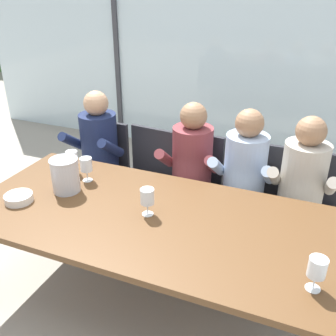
{
  "coord_description": "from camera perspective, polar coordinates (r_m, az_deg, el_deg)",
  "views": [
    {
      "loc": [
        0.86,
        -1.73,
        2.0
      ],
      "look_at": [
        0.0,
        0.35,
        0.88
      ],
      "focal_mm": 40.45,
      "sensor_mm": 36.0,
      "label": 1
    }
  ],
  "objects": [
    {
      "name": "ground",
      "position": [
        3.49,
        4.11,
        -8.53
      ],
      "size": [
        14.0,
        14.0,
        0.0
      ],
      "primitive_type": "plane",
      "color": "#9E9384"
    },
    {
      "name": "window_glass_panel",
      "position": [
        4.56,
        11.81,
        17.1
      ],
      "size": [
        7.42,
        0.03,
        2.6
      ],
      "primitive_type": "cube",
      "color": "silver",
      "rests_on": "ground"
    },
    {
      "name": "window_mullion_left",
      "position": [
        5.13,
        -7.77,
        18.38
      ],
      "size": [
        0.06,
        0.06,
        2.6
      ],
      "primitive_type": "cube",
      "color": "#38383D",
      "rests_on": "ground"
    },
    {
      "name": "hillside_vineyard",
      "position": [
        8.35,
        17.07,
        17.3
      ],
      "size": [
        13.42,
        2.4,
        1.66
      ],
      "primitive_type": "cube",
      "color": "#386633",
      "rests_on": "ground"
    },
    {
      "name": "dining_table",
      "position": [
        2.35,
        -3.29,
        -8.25
      ],
      "size": [
        2.22,
        1.05,
        0.73
      ],
      "color": "brown",
      "rests_on": "ground"
    },
    {
      "name": "chair_near_curtain",
      "position": [
        3.52,
        -9.73,
        0.85
      ],
      "size": [
        0.47,
        0.47,
        0.86
      ],
      "rotation": [
        0.0,
        0.0,
        -0.06
      ],
      "color": "#232328",
      "rests_on": "ground"
    },
    {
      "name": "chair_left_of_center",
      "position": [
        3.32,
        -3.13,
        -0.43
      ],
      "size": [
        0.48,
        0.48,
        0.86
      ],
      "rotation": [
        0.0,
        0.0,
        -0.1
      ],
      "color": "#232328",
      "rests_on": "ground"
    },
    {
      "name": "chair_center",
      "position": [
        3.21,
        3.93,
        -1.46
      ],
      "size": [
        0.49,
        0.49,
        0.86
      ],
      "rotation": [
        0.0,
        0.0,
        -0.11
      ],
      "color": "#232328",
      "rests_on": "ground"
    },
    {
      "name": "chair_right_of_center",
      "position": [
        3.09,
        12.25,
        -3.25
      ],
      "size": [
        0.45,
        0.45,
        0.86
      ],
      "rotation": [
        0.0,
        0.0,
        0.03
      ],
      "color": "#232328",
      "rests_on": "ground"
    },
    {
      "name": "chair_near_window_right",
      "position": [
        3.08,
        20.17,
        -4.52
      ],
      "size": [
        0.49,
        0.49,
        0.86
      ],
      "rotation": [
        0.0,
        0.0,
        -0.12
      ],
      "color": "#232328",
      "rests_on": "ground"
    },
    {
      "name": "person_navy_polo",
      "position": [
        3.34,
        -10.91,
        2.53
      ],
      "size": [
        0.46,
        0.61,
        1.18
      ],
      "rotation": [
        0.0,
        0.0,
        0.0
      ],
      "color": "#192347",
      "rests_on": "ground"
    },
    {
      "name": "person_maroon_top",
      "position": [
        2.99,
        3.28,
        0.0
      ],
      "size": [
        0.48,
        0.63,
        1.18
      ],
      "rotation": [
        0.0,
        0.0,
        0.08
      ],
      "color": "brown",
      "rests_on": "ground"
    },
    {
      "name": "person_pale_blue_shirt",
      "position": [
        2.89,
        11.15,
        -1.41
      ],
      "size": [
        0.46,
        0.61,
        1.18
      ],
      "rotation": [
        0.0,
        0.0,
        0.01
      ],
      "color": "#9EB2D1",
      "rests_on": "ground"
    },
    {
      "name": "person_beige_jumper",
      "position": [
        2.86,
        19.38,
        -2.86
      ],
      "size": [
        0.46,
        0.61,
        1.18
      ],
      "rotation": [
        0.0,
        0.0,
        -0.01
      ],
      "color": "#B7AD9E",
      "rests_on": "ground"
    },
    {
      "name": "ice_bucket_primary",
      "position": [
        2.59,
        -15.24,
        -0.97
      ],
      "size": [
        0.19,
        0.19,
        0.23
      ],
      "color": "#B7B7BC",
      "rests_on": "dining_table"
    },
    {
      "name": "tasting_bowl",
      "position": [
        2.6,
        -21.57,
        -4.22
      ],
      "size": [
        0.18,
        0.18,
        0.05
      ],
      "primitive_type": "cylinder",
      "color": "silver",
      "rests_on": "dining_table"
    },
    {
      "name": "wine_glass_by_left_taster",
      "position": [
        2.69,
        -12.23,
        0.38
      ],
      "size": [
        0.08,
        0.08,
        0.17
      ],
      "color": "silver",
      "rests_on": "dining_table"
    },
    {
      "name": "wine_glass_near_bucket",
      "position": [
        2.25,
        -3.1,
        -4.42
      ],
      "size": [
        0.08,
        0.08,
        0.17
      ],
      "color": "silver",
      "rests_on": "dining_table"
    },
    {
      "name": "wine_glass_center_pour",
      "position": [
        1.87,
        21.55,
        -13.95
      ],
      "size": [
        0.08,
        0.08,
        0.17
      ],
      "color": "silver",
      "rests_on": "dining_table"
    },
    {
      "name": "wine_glass_by_right_taster",
      "position": [
        2.82,
        -14.25,
        1.4
      ],
      "size": [
        0.08,
        0.08,
        0.17
      ],
      "color": "silver",
      "rests_on": "dining_table"
    }
  ]
}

